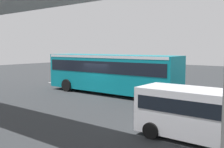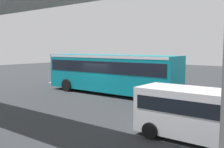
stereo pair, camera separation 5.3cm
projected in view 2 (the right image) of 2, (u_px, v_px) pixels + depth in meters
ground at (100, 95)px, 20.27m from camera, size 80.00×80.00×0.00m
city_bus at (110, 71)px, 20.43m from camera, size 11.54×2.85×3.15m
parked_van at (198, 111)px, 10.08m from camera, size 4.80×2.17×2.05m
lane_dash_leftmost at (212, 103)px, 17.18m from camera, size 2.00×0.20×0.01m
lane_dash_left at (158, 96)px, 19.59m from camera, size 2.00×0.20×0.01m
lane_dash_centre at (116, 91)px, 21.99m from camera, size 2.00×0.20×0.01m
lane_dash_right at (83, 87)px, 24.39m from camera, size 2.00×0.20×0.01m
lane_dash_rightmost at (55, 83)px, 26.80m from camera, size 2.00×0.20×0.01m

